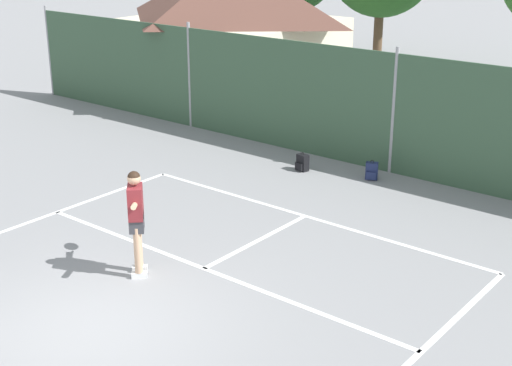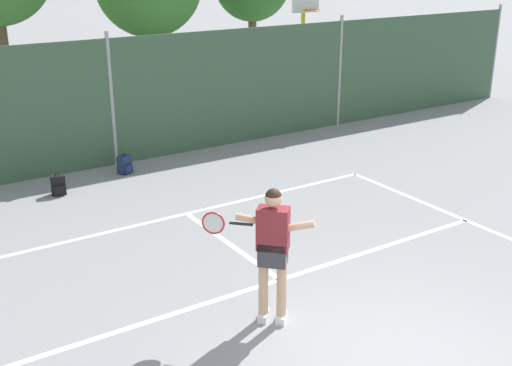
{
  "view_description": "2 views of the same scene",
  "coord_description": "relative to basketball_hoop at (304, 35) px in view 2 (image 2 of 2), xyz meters",
  "views": [
    {
      "loc": [
        7.77,
        -5.77,
        5.7
      ],
      "look_at": [
        0.85,
        2.84,
        1.67
      ],
      "focal_mm": 51.11,
      "sensor_mm": 36.0,
      "label": 1
    },
    {
      "loc": [
        -4.9,
        -4.46,
        4.62
      ],
      "look_at": [
        -0.14,
        2.91,
        1.43
      ],
      "focal_mm": 45.21,
      "sensor_mm": 36.0,
      "label": 2
    }
  ],
  "objects": [
    {
      "name": "tennis_player",
      "position": [
        -7.05,
        -8.78,
        -1.2
      ],
      "size": [
        1.13,
        0.98,
        1.85
      ],
      "color": "silver",
      "rests_on": "ground"
    },
    {
      "name": "backpack_black",
      "position": [
        -8.02,
        -2.64,
        -2.12
      ],
      "size": [
        0.31,
        0.29,
        0.46
      ],
      "color": "black",
      "rests_on": "ground"
    },
    {
      "name": "backpack_navy",
      "position": [
        -6.41,
        -2.14,
        -2.12
      ],
      "size": [
        0.33,
        0.33,
        0.46
      ],
      "color": "navy",
      "rests_on": "ground"
    },
    {
      "name": "court_markings",
      "position": [
        -6.33,
        -9.77,
        -2.31
      ],
      "size": [
        8.3,
        11.1,
        0.01
      ],
      "color": "white",
      "rests_on": "ground"
    },
    {
      "name": "chainlink_fence",
      "position": [
        -6.33,
        -1.42,
        -0.89
      ],
      "size": [
        26.09,
        0.09,
        2.98
      ],
      "color": "#38563D",
      "rests_on": "ground"
    },
    {
      "name": "basketball_hoop",
      "position": [
        0.0,
        0.0,
        0.0
      ],
      "size": [
        0.9,
        0.67,
        3.55
      ],
      "color": "yellow",
      "rests_on": "ground"
    },
    {
      "name": "ground_plane",
      "position": [
        -6.33,
        -10.42,
        -2.31
      ],
      "size": [
        120.0,
        120.0,
        0.0
      ],
      "primitive_type": "plane",
      "color": "gray"
    }
  ]
}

